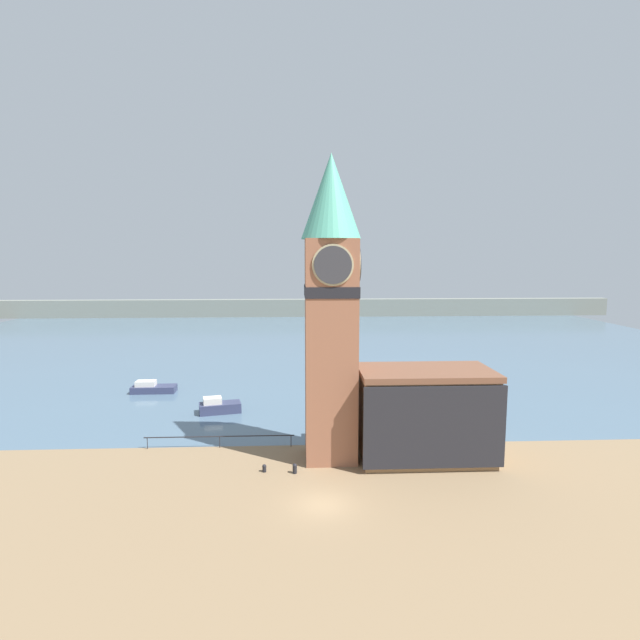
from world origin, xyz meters
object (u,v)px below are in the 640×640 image
(pier_building, at_px, (425,414))
(boat_far, at_px, (152,388))
(clock_tower, at_px, (331,301))
(boat_near, at_px, (219,407))
(mooring_bollard_far, at_px, (264,468))
(mooring_bollard_near, at_px, (295,468))

(pier_building, xyz_separation_m, boat_far, (-29.35, 22.35, -3.33))
(clock_tower, relative_size, pier_building, 2.24)
(clock_tower, relative_size, boat_near, 5.27)
(mooring_bollard_far, bearing_deg, mooring_bollard_near, -8.83)
(clock_tower, bearing_deg, mooring_bollard_near, -135.11)
(boat_near, height_order, mooring_bollard_far, boat_near)
(boat_near, xyz_separation_m, mooring_bollard_near, (8.48, -16.07, -0.26))
(mooring_bollard_near, distance_m, mooring_bollard_far, 2.48)
(clock_tower, xyz_separation_m, boat_far, (-21.33, 21.84, -12.97))
(pier_building, bearing_deg, mooring_bollard_far, -170.87)
(boat_near, xyz_separation_m, mooring_bollard_far, (6.02, -15.69, -0.36))
(pier_building, relative_size, mooring_bollard_far, 17.99)
(boat_far, distance_m, mooring_bollard_near, 30.88)
(clock_tower, distance_m, mooring_bollard_near, 13.81)
(mooring_bollard_far, bearing_deg, pier_building, 9.13)
(boat_far, bearing_deg, clock_tower, -46.59)
(pier_building, xyz_separation_m, mooring_bollard_far, (-13.55, -2.18, -3.57))
(boat_far, xyz_separation_m, mooring_bollard_far, (15.80, -24.53, -0.24))
(boat_near, bearing_deg, clock_tower, -61.52)
(boat_far, distance_m, mooring_bollard_far, 29.18)
(clock_tower, bearing_deg, boat_near, 131.62)
(clock_tower, xyz_separation_m, mooring_bollard_near, (-3.08, -3.07, -13.11))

